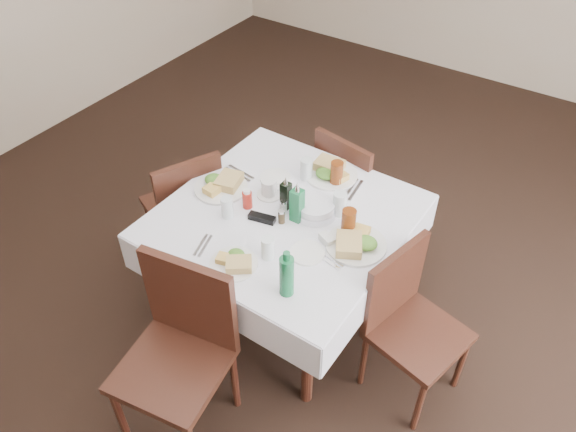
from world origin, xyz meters
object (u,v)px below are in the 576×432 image
object	(u,v)px
water_e	(340,204)
green_bottle	(287,275)
chair_east	(407,316)
oil_cruet_dark	(286,194)
chair_west	(186,204)
water_w	(227,208)
chair_north	(350,184)
oil_cruet_green	(297,204)
chair_south	(181,342)
water_n	(306,169)
water_s	(268,248)
coffee_mug	(270,188)
bread_basket	(315,209)
ketchup_bottle	(247,199)
dining_table	(285,226)

from	to	relation	value
water_e	green_bottle	distance (m)	0.61
chair_east	oil_cruet_dark	xyz separation A→B (m)	(-0.78, 0.10, 0.35)
chair_west	water_w	size ratio (longest dim) A/B	7.37
chair_north	oil_cruet_green	size ratio (longest dim) A/B	3.61
chair_north	water_e	distance (m)	0.68
chair_south	chair_west	xyz separation A→B (m)	(-0.69, 0.80, -0.06)
water_n	water_s	world-z (taller)	water_n
oil_cruet_dark	coffee_mug	bearing A→B (deg)	164.96
water_s	bread_basket	world-z (taller)	water_s
chair_east	ketchup_bottle	world-z (taller)	ketchup_bottle
chair_east	water_w	world-z (taller)	water_w
chair_north	oil_cruet_dark	distance (m)	0.75
oil_cruet_dark	green_bottle	xyz separation A→B (m)	(0.33, -0.49, 0.03)
chair_east	green_bottle	xyz separation A→B (m)	(-0.45, -0.39, 0.37)
chair_west	dining_table	bearing A→B (deg)	0.39
chair_north	water_n	world-z (taller)	water_n
water_s	water_w	size ratio (longest dim) A/B	1.02
chair_west	water_n	world-z (taller)	water_n
water_n	chair_north	bearing A→B (deg)	77.62
coffee_mug	chair_east	bearing A→B (deg)	-8.40
bread_basket	ketchup_bottle	xyz separation A→B (m)	(-0.33, -0.15, 0.02)
chair_north	water_n	xyz separation A→B (m)	(-0.09, -0.40, 0.33)
dining_table	green_bottle	size ratio (longest dim) A/B	4.88
chair_north	water_w	xyz separation A→B (m)	(-0.25, -0.89, 0.32)
dining_table	chair_east	xyz separation A→B (m)	(0.76, -0.05, -0.18)
oil_cruet_green	water_n	bearing A→B (deg)	114.28
chair_south	chair_west	distance (m)	1.06
chair_south	oil_cruet_dark	xyz separation A→B (m)	(0.00, 0.86, 0.29)
water_s	chair_north	bearing A→B (deg)	95.03
water_s	water_e	xyz separation A→B (m)	(0.13, 0.46, 0.01)
dining_table	coffee_mug	bearing A→B (deg)	151.12
chair_west	green_bottle	size ratio (longest dim) A/B	3.44
ketchup_bottle	coffee_mug	xyz separation A→B (m)	(0.04, 0.15, -0.01)
water_n	oil_cruet_dark	xyz separation A→B (m)	(0.04, -0.27, 0.02)
chair_west	water_w	bearing A→B (deg)	-19.63
bread_basket	green_bottle	bearing A→B (deg)	-71.83
oil_cruet_dark	chair_west	bearing A→B (deg)	-175.36
chair_north	bread_basket	distance (m)	0.70
chair_north	chair_west	world-z (taller)	chair_north
chair_north	green_bottle	bearing A→B (deg)	-76.03
water_n	water_e	xyz separation A→B (m)	(0.30, -0.16, 0.00)
oil_cruet_green	ketchup_bottle	size ratio (longest dim) A/B	2.14
chair_east	coffee_mug	distance (m)	0.97
chair_north	chair_east	size ratio (longest dim) A/B	1.00
water_e	coffee_mug	bearing A→B (deg)	-168.92
dining_table	chair_south	distance (m)	0.82
chair_west	water_s	distance (m)	0.94
dining_table	bread_basket	bearing A→B (deg)	34.73
chair_south	water_n	size ratio (longest dim) A/B	7.61
oil_cruet_green	ketchup_bottle	distance (m)	0.28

